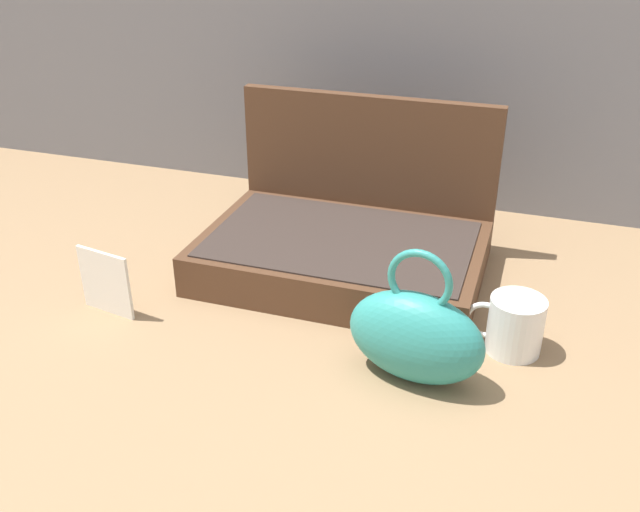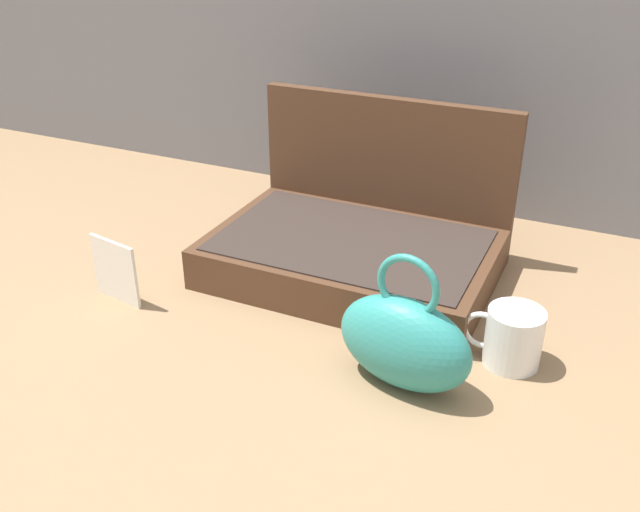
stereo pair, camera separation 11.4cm
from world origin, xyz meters
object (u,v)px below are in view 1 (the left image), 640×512
at_px(coffee_mug, 514,326).
at_px(open_suitcase, 347,238).
at_px(teal_pouch_handbag, 416,335).
at_px(info_card_left, 105,282).

bearing_deg(coffee_mug, open_suitcase, 150.59).
xyz_separation_m(open_suitcase, coffee_mug, (0.33, -0.19, -0.02)).
height_order(open_suitcase, teal_pouch_handbag, open_suitcase).
bearing_deg(coffee_mug, info_card_left, -171.43).
bearing_deg(open_suitcase, teal_pouch_handbag, -57.22).
distance_m(teal_pouch_handbag, info_card_left, 0.54).
height_order(open_suitcase, info_card_left, open_suitcase).
xyz_separation_m(open_suitcase, info_card_left, (-0.35, -0.29, -0.01)).
relative_size(open_suitcase, info_card_left, 4.43).
bearing_deg(open_suitcase, coffee_mug, -29.41).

